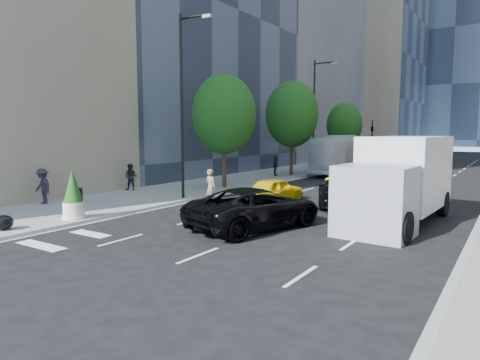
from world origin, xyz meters
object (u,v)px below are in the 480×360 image
Objects in this scene: black_sedan_lincoln at (256,208)px; box_truck at (399,180)px; city_bus at (341,154)px; skateboarder at (211,190)px; trash_can at (77,197)px; planter_shrub at (73,195)px; black_sedan_mercedes at (338,192)px.

box_truck reaches higher than black_sedan_lincoln.
city_bus is at bearing -62.83° from black_sedan_lincoln.
city_bus is (-1.01, 21.50, 0.85)m from skateboarder.
skateboarder reaches higher than black_sedan_lincoln.
black_sedan_lincoln is at bearing 162.05° from skateboarder.
box_truck is at bearing 18.68° from trash_can.
city_bus is 6.00× the size of planter_shrub.
skateboarder is 0.14× the size of city_bus.
black_sedan_lincoln is 2.78× the size of planter_shrub.
city_bus is at bearing 119.41° from box_truck.
trash_can is (-14.63, -4.95, -1.30)m from box_truck.
city_bus is 1.64× the size of box_truck.
black_sedan_lincoln is 0.46× the size of city_bus.
box_truck is 9.80× the size of trash_can.
box_truck reaches higher than city_bus.
box_truck is (9.82, -20.16, 0.08)m from city_bus.
city_bus is at bearing -72.81° from skateboarder.
skateboarder is at bearing -167.90° from box_truck.
city_bus is at bearing 79.16° from trash_can.
skateboarder is 5.09m from black_sedan_lincoln.
black_sedan_mercedes is at bearing -83.32° from black_sedan_lincoln.
city_bus is 27.55m from planter_shrub.
skateboarder is 6.61m from planter_shrub.
black_sedan_mercedes is 0.39× the size of city_bus.
trash_can is (-11.07, -7.55, -0.17)m from black_sedan_mercedes.
black_sedan_mercedes is at bearing 34.32° from trash_can.
skateboarder is 6.85m from trash_can.
planter_shrub reaches higher than black_sedan_mercedes.
box_truck is (3.56, -2.61, 1.13)m from black_sedan_mercedes.
planter_shrub is (-1.80, -27.48, -0.61)m from city_bus.
planter_shrub is (3.01, -2.38, 0.61)m from trash_can.
skateboarder is at bearing 14.34° from black_sedan_mercedes.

